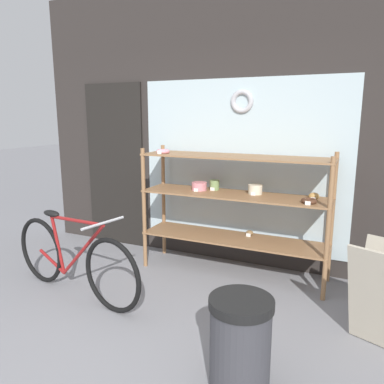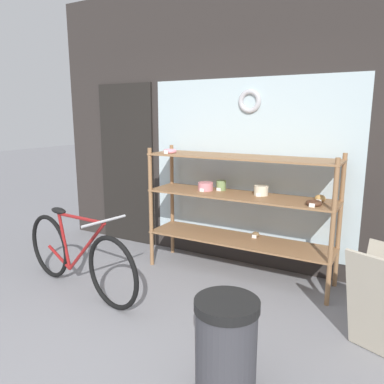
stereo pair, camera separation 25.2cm
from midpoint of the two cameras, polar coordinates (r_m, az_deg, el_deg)
name	(u,v)px [view 1 (the left image)]	position (r m, az deg, el deg)	size (l,w,h in m)	color
ground_plane	(107,375)	(2.87, -15.63, -25.33)	(30.00, 30.00, 0.00)	gray
storefront_facade	(222,130)	(4.32, 2.92, 9.47)	(4.94, 0.13, 3.17)	#2D2826
display_case	(233,198)	(3.96, 4.54, -0.99)	(1.99, 0.49, 1.35)	#8E6642
bicycle	(73,259)	(3.81, -19.57, -9.64)	(1.72, 0.50, 0.81)	black
trash_bin	(240,341)	(2.48, 4.26, -21.82)	(0.40, 0.40, 0.62)	#38383D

